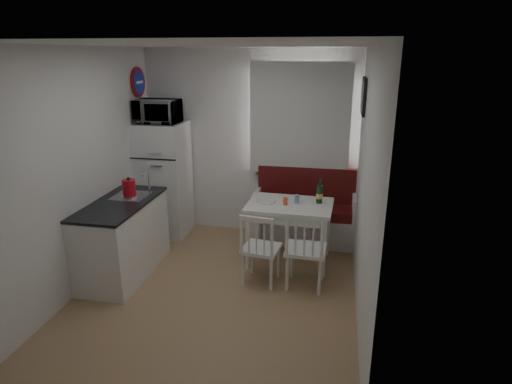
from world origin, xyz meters
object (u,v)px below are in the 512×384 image
Objects in this scene: kitchen_counter at (123,238)px; dining_table at (290,210)px; fridge at (164,180)px; kettle at (129,188)px; chair_right at (305,243)px; wine_bottle at (320,191)px; bench at (304,217)px; chair_left at (260,242)px; microwave at (158,111)px.

kitchen_counter is 2.01m from dining_table.
fridge is 1.10m from kettle.
wine_bottle is (0.10, 0.77, 0.35)m from chair_right.
dining_table is at bearing 15.50° from kettle.
bench is 2.86× the size of chair_right.
chair_right is 0.31× the size of fridge.
fridge reaches higher than wine_bottle.
chair_right is 2.06× the size of kettle.
dining_table is at bearing -164.05° from wine_bottle.
bench is 0.88× the size of fridge.
wine_bottle is at bearing 15.57° from kettle.
fridge is at bearing 151.42° from chair_right.
dining_table is 0.44m from wine_bottle.
kitchen_counter is 1.29m from fridge.
chair_left is at bearing -178.99° from chair_right.
microwave is (-1.87, 0.52, 1.09)m from dining_table.
wine_bottle reaches higher than dining_table.
bench is 2.47m from microwave.
bench is 0.78m from dining_table.
microwave reaches higher than dining_table.
chair_left reaches higher than dining_table.
dining_table is 2.23m from microwave.
chair_left is at bearing -106.06° from bench.
fridge is at bearing 167.90° from wine_bottle.
microwave reaches higher than wine_bottle.
microwave reaches higher than kettle.
wine_bottle is (0.21, -0.59, 0.59)m from bench.
kitchen_counter reaches higher than dining_table.
dining_table is (1.88, 0.67, 0.23)m from kitchen_counter.
fridge is at bearing 150.24° from chair_left.
fridge is at bearing 165.17° from dining_table.
dining_table is (-0.14, -0.69, 0.35)m from bench.
chair_left is (-0.25, -0.66, -0.15)m from dining_table.
bench is at bearing 109.87° from wine_bottle.
kitchen_counter reaches higher than kettle.
bench reaches higher than dining_table.
wine_bottle is (0.60, 0.76, 0.40)m from chair_left.
bench is 0.86m from wine_bottle.
kitchen_counter reaches higher than chair_left.
bench is at bearing 81.55° from chair_left.
kettle is at bearing -164.43° from wine_bottle.
microwave is at bearing 91.66° from kettle.
kettle reaches higher than chair_left.
kitchen_counter is at bearing -178.08° from chair_right.
bench is 3.09× the size of chair_left.
wine_bottle is (2.19, 0.61, -0.09)m from kettle.
bench is (2.02, 1.36, -0.12)m from kitchen_counter.
fridge is (-2.00, -0.11, 0.47)m from bench.
kettle reaches higher than wine_bottle.
chair_left is at bearing -36.23° from microwave.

